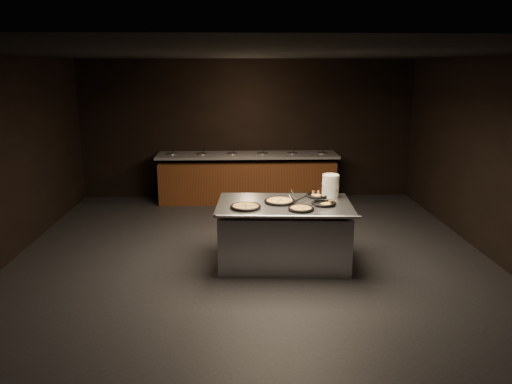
% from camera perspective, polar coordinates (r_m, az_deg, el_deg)
% --- Properties ---
extents(room, '(7.02, 8.02, 2.92)m').
position_cam_1_polar(room, '(6.68, -0.45, 3.00)').
color(room, black).
rests_on(room, ground).
extents(salad_bar, '(3.70, 0.83, 1.18)m').
position_cam_1_polar(salad_bar, '(10.37, -0.98, 1.30)').
color(salad_bar, '#552F14').
rests_on(salad_bar, ground).
extents(serving_counter, '(1.92, 1.29, 0.89)m').
position_cam_1_polar(serving_counter, '(7.10, 3.19, -4.91)').
color(serving_counter, '#AFB1B6').
rests_on(serving_counter, ground).
extents(plate_stack, '(0.25, 0.25, 0.33)m').
position_cam_1_polar(plate_stack, '(7.35, 8.51, 0.70)').
color(plate_stack, silver).
rests_on(plate_stack, serving_counter).
extents(pan_veggie_whole, '(0.42, 0.42, 0.04)m').
position_cam_1_polar(pan_veggie_whole, '(6.71, -1.20, -1.68)').
color(pan_veggie_whole, black).
rests_on(pan_veggie_whole, serving_counter).
extents(pan_cheese_whole, '(0.43, 0.43, 0.04)m').
position_cam_1_polar(pan_cheese_whole, '(6.99, 2.71, -1.04)').
color(pan_cheese_whole, black).
rests_on(pan_cheese_whole, serving_counter).
extents(pan_cheese_slices_a, '(0.33, 0.33, 0.04)m').
position_cam_1_polar(pan_cheese_slices_a, '(7.35, 7.02, -0.39)').
color(pan_cheese_slices_a, black).
rests_on(pan_cheese_slices_a, serving_counter).
extents(pan_cheese_slices_b, '(0.35, 0.35, 0.04)m').
position_cam_1_polar(pan_cheese_slices_b, '(6.65, 5.16, -1.89)').
color(pan_cheese_slices_b, black).
rests_on(pan_cheese_slices_b, serving_counter).
extents(pan_veggie_slices, '(0.34, 0.34, 0.04)m').
position_cam_1_polar(pan_veggie_slices, '(6.94, 7.76, -1.29)').
color(pan_veggie_slices, black).
rests_on(pan_veggie_slices, serving_counter).
extents(server_left, '(0.18, 0.33, 0.17)m').
position_cam_1_polar(server_left, '(6.98, 4.14, -0.57)').
color(server_left, '#AFB1B6').
rests_on(server_left, serving_counter).
extents(server_right, '(0.29, 0.22, 0.16)m').
position_cam_1_polar(server_right, '(6.79, 5.37, -1.07)').
color(server_right, '#AFB1B6').
rests_on(server_right, serving_counter).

